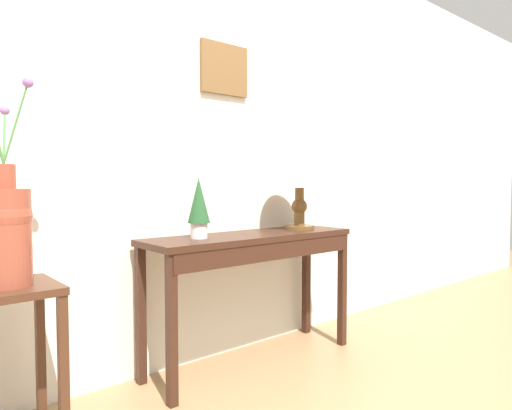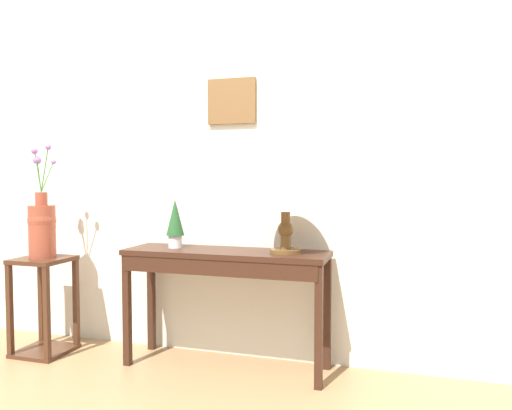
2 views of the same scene
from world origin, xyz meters
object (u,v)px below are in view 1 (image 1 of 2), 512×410
object	(u,v)px
pedestal_stand_left	(9,374)
flower_vase_tall	(5,225)
potted_plant_on_console	(199,205)
table_lamp	(300,171)
console_table	(255,252)

from	to	relation	value
pedestal_stand_left	flower_vase_tall	world-z (taller)	flower_vase_tall
potted_plant_on_console	table_lamp	bearing A→B (deg)	-0.75
pedestal_stand_left	flower_vase_tall	distance (m)	0.57
table_lamp	flower_vase_tall	world-z (taller)	flower_vase_tall
table_lamp	potted_plant_on_console	size ratio (longest dim) A/B	1.58
console_table	flower_vase_tall	distance (m)	1.36
console_table	flower_vase_tall	bearing A→B (deg)	-175.37
console_table	flower_vase_tall	world-z (taller)	flower_vase_tall
console_table	table_lamp	xyz separation A→B (m)	(0.40, 0.02, 0.49)
console_table	pedestal_stand_left	distance (m)	1.37
pedestal_stand_left	console_table	bearing A→B (deg)	4.65
potted_plant_on_console	flower_vase_tall	xyz separation A→B (m)	(-0.96, -0.14, -0.04)
table_lamp	potted_plant_on_console	xyz separation A→B (m)	(-0.77, 0.01, -0.20)
potted_plant_on_console	pedestal_stand_left	xyz separation A→B (m)	(-0.96, -0.14, -0.61)
flower_vase_tall	table_lamp	bearing A→B (deg)	4.35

